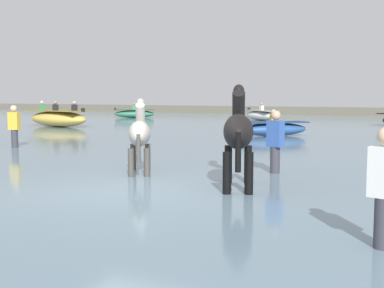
{
  "coord_description": "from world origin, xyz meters",
  "views": [
    {
      "loc": [
        4.53,
        -7.09,
        1.97
      ],
      "look_at": [
        -0.31,
        3.13,
        0.83
      ],
      "focal_mm": 46.4,
      "sensor_mm": 36.0,
      "label": 1
    }
  ],
  "objects": [
    {
      "name": "ground_plane",
      "position": [
        0.0,
        0.0,
        0.0
      ],
      "size": [
        120.0,
        120.0,
        0.0
      ],
      "primitive_type": "plane",
      "color": "#756B56"
    },
    {
      "name": "horse_lead_pinto",
      "position": [
        -0.88,
        1.77,
        1.11
      ],
      "size": [
        1.12,
        1.64,
        1.87
      ],
      "color": "beige",
      "rests_on": "ground"
    },
    {
      "name": "boat_near_port",
      "position": [
        -12.33,
        12.66,
        0.75
      ],
      "size": [
        4.02,
        2.07,
        1.31
      ],
      "color": "gold",
      "rests_on": "water_surface"
    },
    {
      "name": "boat_far_offshore",
      "position": [
        -0.9,
        11.88,
        0.61
      ],
      "size": [
        2.71,
        2.54,
        1.04
      ],
      "color": "#28518E",
      "rests_on": "water_surface"
    },
    {
      "name": "boat_far_inshore",
      "position": [
        -13.9,
        22.4,
        0.62
      ],
      "size": [
        2.89,
        2.14,
        1.04
      ],
      "color": "#337556",
      "rests_on": "water_surface"
    },
    {
      "name": "horse_trailing_black",
      "position": [
        1.56,
        1.07,
        1.27
      ],
      "size": [
        1.01,
        1.96,
        2.15
      ],
      "color": "black",
      "rests_on": "ground"
    },
    {
      "name": "far_shoreline",
      "position": [
        0.0,
        33.26,
        0.46
      ],
      "size": [
        80.0,
        2.4,
        0.92
      ],
      "primitive_type": "cube",
      "color": "#605B4C",
      "rests_on": "ground"
    },
    {
      "name": "person_wading_close",
      "position": [
        -6.91,
        4.3,
        0.87
      ],
      "size": [
        0.36,
        0.27,
        1.63
      ],
      "color": "#383842",
      "rests_on": "ground"
    },
    {
      "name": "boat_distant_west",
      "position": [
        -5.03,
        23.22,
        0.64
      ],
      "size": [
        2.95,
        2.75,
        1.1
      ],
      "color": "silver",
      "rests_on": "water_surface"
    },
    {
      "name": "water_surface",
      "position": [
        0.0,
        10.0,
        0.16
      ],
      "size": [
        90.0,
        90.0,
        0.33
      ],
      "primitive_type": "cube",
      "color": "slate",
      "rests_on": "ground"
    },
    {
      "name": "person_onlooker_right",
      "position": [
        1.71,
        2.9,
        0.87
      ],
      "size": [
        0.37,
        0.29,
        1.63
      ],
      "color": "#383842",
      "rests_on": "ground"
    }
  ]
}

